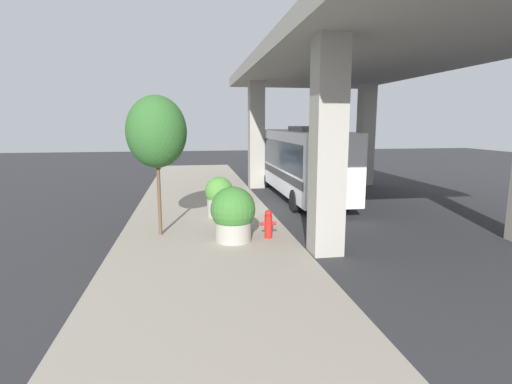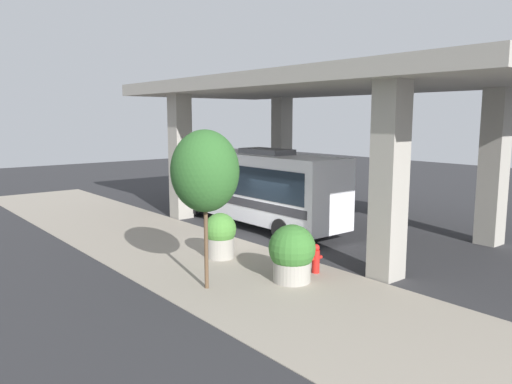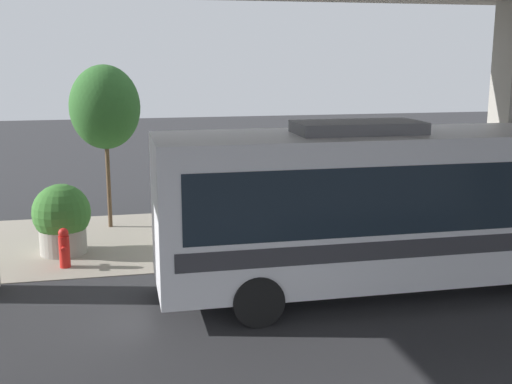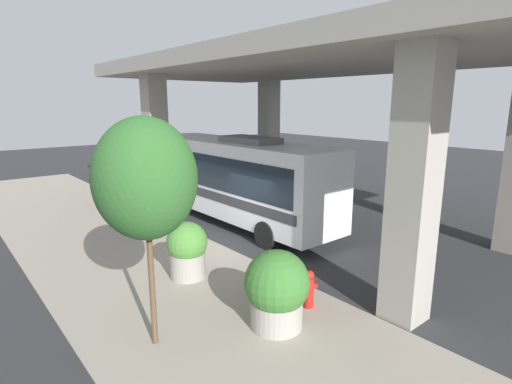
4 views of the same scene
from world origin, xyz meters
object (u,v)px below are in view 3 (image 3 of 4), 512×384
planter_front (62,219)px  planter_middle (201,213)px  bus (401,201)px  street_tree_near (105,107)px  fire_hydrant (64,248)px

planter_front → planter_middle: size_ratio=1.09×
planter_front → bus: bearing=59.4°
bus → planter_front: (-4.37, -7.40, -1.10)m
bus → planter_front: 8.66m
street_tree_near → planter_front: bearing=-25.6°
fire_hydrant → planter_middle: 3.81m
fire_hydrant → planter_front: (-1.22, -0.13, 0.42)m
planter_middle → planter_front: bearing=-87.0°
fire_hydrant → street_tree_near: street_tree_near is taller
bus → street_tree_near: size_ratio=2.17×
planter_front → street_tree_near: bearing=154.4°
bus → planter_middle: (-4.56, -3.75, -1.16)m
planter_front → street_tree_near: street_tree_near is taller
bus → fire_hydrant: bus is taller
fire_hydrant → street_tree_near: 4.92m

